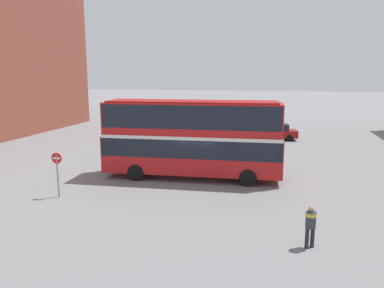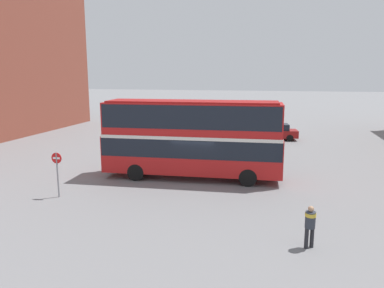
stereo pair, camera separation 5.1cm
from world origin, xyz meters
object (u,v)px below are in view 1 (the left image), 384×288
at_px(pedestrian_foreground, 311,222).
at_px(parked_car_kerb_far, 196,136).
at_px(parked_car_kerb_near, 275,132).
at_px(double_decker_bus, 192,135).
at_px(no_entry_sign, 57,168).

distance_m(pedestrian_foreground, parked_car_kerb_far, 20.67).
xyz_separation_m(pedestrian_foreground, parked_car_kerb_near, (-1.59, 23.05, -0.21)).
relative_size(double_decker_bus, no_entry_sign, 4.59).
bearing_deg(no_entry_sign, pedestrian_foreground, -13.97).
distance_m(parked_car_kerb_near, parked_car_kerb_far, 8.00).
bearing_deg(no_entry_sign, parked_car_kerb_near, 62.04).
relative_size(parked_car_kerb_near, no_entry_sign, 1.90).
distance_m(double_decker_bus, pedestrian_foreground, 10.39).
relative_size(pedestrian_foreground, parked_car_kerb_near, 0.36).
bearing_deg(parked_car_kerb_near, no_entry_sign, 54.02).
bearing_deg(parked_car_kerb_near, double_decker_bus, 64.50).
xyz_separation_m(double_decker_bus, parked_car_kerb_far, (-2.11, 10.80, -1.93)).
height_order(double_decker_bus, parked_car_kerb_near, double_decker_bus).
relative_size(double_decker_bus, parked_car_kerb_near, 2.41).
xyz_separation_m(parked_car_kerb_near, no_entry_sign, (-10.62, -20.01, 0.77)).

